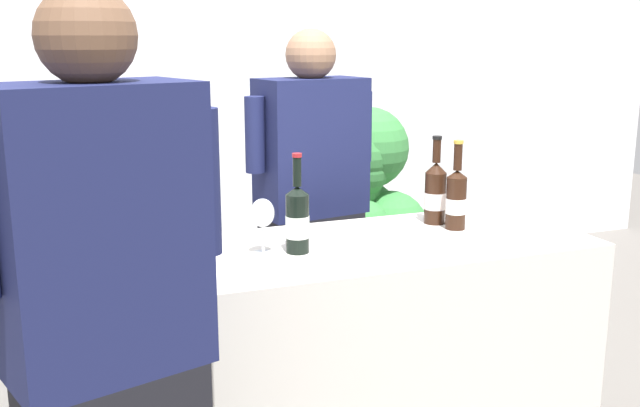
# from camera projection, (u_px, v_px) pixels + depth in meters

# --- Properties ---
(wall_back) EXTENTS (8.00, 0.10, 2.80)m
(wall_back) POSITION_uv_depth(u_px,v_px,m) (146.00, 71.00, 4.60)
(wall_back) COLOR white
(wall_back) RESTS_ON ground_plane
(counter) EXTENTS (2.23, 0.64, 0.93)m
(counter) POSITION_uv_depth(u_px,v_px,m) (271.00, 386.00, 2.44)
(counter) COLOR beige
(counter) RESTS_ON ground_plane
(wine_bottle_0) EXTENTS (0.08, 0.08, 0.34)m
(wine_bottle_0) POSITION_uv_depth(u_px,v_px,m) (110.00, 230.00, 2.16)
(wine_bottle_0) COLOR black
(wine_bottle_0) RESTS_ON counter
(wine_bottle_2) EXTENTS (0.07, 0.07, 0.32)m
(wine_bottle_2) POSITION_uv_depth(u_px,v_px,m) (456.00, 198.00, 2.61)
(wine_bottle_2) COLOR black
(wine_bottle_2) RESTS_ON counter
(wine_bottle_3) EXTENTS (0.08, 0.08, 0.36)m
(wine_bottle_3) POSITION_uv_depth(u_px,v_px,m) (98.00, 217.00, 2.29)
(wine_bottle_3) COLOR black
(wine_bottle_3) RESTS_ON counter
(wine_bottle_4) EXTENTS (0.07, 0.07, 0.30)m
(wine_bottle_4) POSITION_uv_depth(u_px,v_px,m) (176.00, 226.00, 2.25)
(wine_bottle_4) COLOR black
(wine_bottle_4) RESTS_ON counter
(wine_bottle_5) EXTENTS (0.08, 0.08, 0.33)m
(wine_bottle_5) POSITION_uv_depth(u_px,v_px,m) (435.00, 193.00, 2.69)
(wine_bottle_5) COLOR black
(wine_bottle_5) RESTS_ON counter
(wine_bottle_6) EXTENTS (0.08, 0.08, 0.32)m
(wine_bottle_6) POSITION_uv_depth(u_px,v_px,m) (297.00, 219.00, 2.33)
(wine_bottle_6) COLOR black
(wine_bottle_6) RESTS_ON counter
(wine_glass) EXTENTS (0.08, 0.08, 0.18)m
(wine_glass) POSITION_uv_depth(u_px,v_px,m) (263.00, 215.00, 2.30)
(wine_glass) COLOR silver
(wine_glass) RESTS_ON counter
(ice_bucket) EXTENTS (0.21, 0.21, 0.25)m
(ice_bucket) POSITION_uv_depth(u_px,v_px,m) (68.00, 251.00, 1.93)
(ice_bucket) COLOR silver
(ice_bucket) RESTS_ON counter
(person_server) EXTENTS (0.60, 0.31, 1.64)m
(person_server) POSITION_uv_depth(u_px,v_px,m) (311.00, 229.00, 3.15)
(person_server) COLOR black
(person_server) RESTS_ON ground_plane
(person_guest) EXTENTS (0.54, 0.35, 1.71)m
(person_guest) POSITION_uv_depth(u_px,v_px,m) (112.00, 401.00, 1.58)
(person_guest) COLOR black
(person_guest) RESTS_ON ground_plane
(potted_shrub) EXTENTS (0.65, 0.57, 1.24)m
(potted_shrub) POSITION_uv_depth(u_px,v_px,m) (365.00, 200.00, 3.98)
(potted_shrub) COLOR brown
(potted_shrub) RESTS_ON ground_plane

